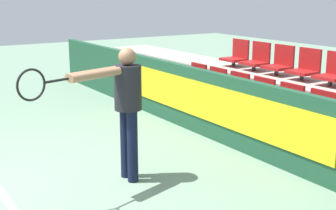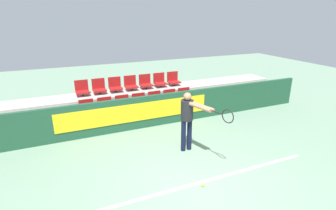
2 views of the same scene
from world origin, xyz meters
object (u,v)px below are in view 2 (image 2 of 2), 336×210
object	(u,v)px
stadium_chair_3	(139,102)
stadium_chair_6	(185,96)
stadium_chair_2	(123,105)
tennis_ball	(203,185)
stadium_chair_9	(115,86)
stadium_chair_1	(105,107)
stadium_chair_10	(131,84)
stadium_chair_0	(87,109)
stadium_chair_13	(173,80)
stadium_chair_5	(170,98)
tennis_player	(189,116)
stadium_chair_7	(82,89)
stadium_chair_12	(160,81)
stadium_chair_11	(146,83)
stadium_chair_8	(99,87)
stadium_chair_4	(155,100)

from	to	relation	value
stadium_chair_3	stadium_chair_6	distance (m)	1.74
stadium_chair_2	tennis_ball	distance (m)	4.25
stadium_chair_6	stadium_chair_9	distance (m)	2.57
stadium_chair_1	stadium_chair_10	size ratio (longest dim) A/B	1.00
stadium_chair_1	stadium_chair_10	distance (m)	1.60
stadium_chair_0	stadium_chair_2	size ratio (longest dim) A/B	1.00
stadium_chair_3	stadium_chair_9	bearing A→B (deg)	119.64
stadium_chair_2	stadium_chair_13	distance (m)	2.57
stadium_chair_2	stadium_chair_5	world-z (taller)	same
tennis_player	stadium_chair_1	bearing A→B (deg)	105.89
stadium_chair_7	stadium_chair_12	distance (m)	2.91
stadium_chair_6	stadium_chair_3	bearing A→B (deg)	180.00
stadium_chair_5	stadium_chair_6	distance (m)	0.58
stadium_chair_6	stadium_chair_11	distance (m)	1.60
stadium_chair_11	tennis_ball	world-z (taller)	stadium_chair_11
stadium_chair_11	stadium_chair_1	bearing A→B (deg)	-149.64
tennis_player	stadium_chair_8	bearing A→B (deg)	98.17
stadium_chair_9	stadium_chair_10	world-z (taller)	same
stadium_chair_5	stadium_chair_11	xyz separation A→B (m)	(-0.58, 1.02, 0.40)
stadium_chair_1	tennis_player	bearing A→B (deg)	-57.86
stadium_chair_7	stadium_chair_9	size ratio (longest dim) A/B	1.00
stadium_chair_7	stadium_chair_9	distance (m)	1.16
stadium_chair_0	stadium_chair_8	xyz separation A→B (m)	(0.58, 1.02, 0.40)
stadium_chair_12	tennis_player	distance (m)	3.74
stadium_chair_2	stadium_chair_13	xyz separation A→B (m)	(2.32, 1.02, 0.40)
stadium_chair_13	stadium_chair_9	bearing A→B (deg)	180.00
stadium_chair_0	stadium_chair_10	distance (m)	2.06
stadium_chair_8	tennis_player	bearing A→B (deg)	-65.58
stadium_chair_3	stadium_chair_12	distance (m)	1.60
stadium_chair_7	stadium_chair_10	xyz separation A→B (m)	(1.74, 0.00, 0.00)
stadium_chair_7	stadium_chair_4	bearing A→B (deg)	-23.71
stadium_chair_7	stadium_chair_13	bearing A→B (deg)	0.00
stadium_chair_8	tennis_player	size ratio (longest dim) A/B	0.33
stadium_chair_11	stadium_chair_7	bearing A→B (deg)	180.00
stadium_chair_3	stadium_chair_5	xyz separation A→B (m)	(1.16, 0.00, 0.00)
stadium_chair_2	stadium_chair_9	world-z (taller)	stadium_chair_9
stadium_chair_4	tennis_ball	bearing A→B (deg)	-96.84
stadium_chair_3	stadium_chair_1	bearing A→B (deg)	180.00
stadium_chair_0	stadium_chair_2	distance (m)	1.16
stadium_chair_8	stadium_chair_0	bearing A→B (deg)	-119.64
stadium_chair_1	stadium_chair_11	bearing A→B (deg)	30.36
stadium_chair_2	stadium_chair_4	world-z (taller)	same
stadium_chair_0	stadium_chair_8	size ratio (longest dim) A/B	1.00
stadium_chair_9	stadium_chair_11	size ratio (longest dim) A/B	1.00
stadium_chair_10	stadium_chair_13	xyz separation A→B (m)	(1.74, 0.00, 0.00)
stadium_chair_3	stadium_chair_11	bearing A→B (deg)	60.36
stadium_chair_10	stadium_chair_12	bearing A→B (deg)	0.00
stadium_chair_12	stadium_chair_13	bearing A→B (deg)	0.00
stadium_chair_9	stadium_chair_5	bearing A→B (deg)	-30.36
stadium_chair_1	stadium_chair_9	bearing A→B (deg)	60.36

